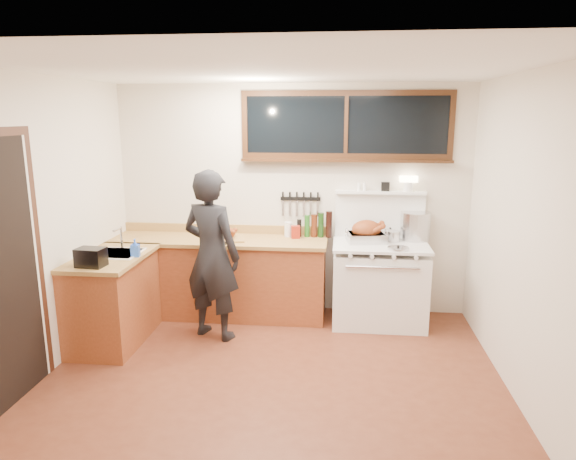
# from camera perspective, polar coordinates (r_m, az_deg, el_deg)

# --- Properties ---
(ground_plane) EXTENTS (4.00, 3.50, 0.02)m
(ground_plane) POSITION_cam_1_polar(r_m,az_deg,el_deg) (4.67, -1.76, -16.35)
(ground_plane) COLOR #552616
(room_shell) EXTENTS (4.10, 3.60, 2.65)m
(room_shell) POSITION_cam_1_polar(r_m,az_deg,el_deg) (4.13, -1.92, 4.21)
(room_shell) COLOR beige
(room_shell) RESTS_ON ground
(counter_back) EXTENTS (2.44, 0.64, 1.00)m
(counter_back) POSITION_cam_1_polar(r_m,az_deg,el_deg) (5.95, -7.60, -5.10)
(counter_back) COLOR brown
(counter_back) RESTS_ON ground
(counter_left) EXTENTS (0.64, 1.09, 0.90)m
(counter_left) POSITION_cam_1_polar(r_m,az_deg,el_deg) (5.50, -18.87, -7.21)
(counter_left) COLOR brown
(counter_left) RESTS_ON ground
(sink_unit) EXTENTS (0.50, 0.45, 0.37)m
(sink_unit) POSITION_cam_1_polar(r_m,az_deg,el_deg) (5.44, -18.64, -3.04)
(sink_unit) COLOR white
(sink_unit) RESTS_ON counter_left
(vintage_stove) EXTENTS (1.02, 0.74, 1.60)m
(vintage_stove) POSITION_cam_1_polar(r_m,az_deg,el_deg) (5.76, 10.09, -5.62)
(vintage_stove) COLOR white
(vintage_stove) RESTS_ON ground
(back_window) EXTENTS (2.32, 0.13, 0.77)m
(back_window) POSITION_cam_1_polar(r_m,az_deg,el_deg) (5.77, 6.45, 10.67)
(back_window) COLOR black
(back_window) RESTS_ON room_shell
(left_doorway) EXTENTS (0.02, 1.04, 2.17)m
(left_doorway) POSITION_cam_1_polar(r_m,az_deg,el_deg) (4.49, -29.09, -4.10)
(left_doorway) COLOR black
(left_doorway) RESTS_ON ground
(knife_strip) EXTENTS (0.46, 0.03, 0.28)m
(knife_strip) POSITION_cam_1_polar(r_m,az_deg,el_deg) (5.87, 1.38, 3.39)
(knife_strip) COLOR black
(knife_strip) RESTS_ON room_shell
(man) EXTENTS (0.74, 0.62, 1.74)m
(man) POSITION_cam_1_polar(r_m,az_deg,el_deg) (5.25, -8.48, -2.78)
(man) COLOR black
(man) RESTS_ON ground
(soap_bottle) EXTENTS (0.09, 0.09, 0.18)m
(soap_bottle) POSITION_cam_1_polar(r_m,az_deg,el_deg) (5.23, -16.62, -1.90)
(soap_bottle) COLOR blue
(soap_bottle) RESTS_ON counter_left
(toaster) EXTENTS (0.26, 0.19, 0.17)m
(toaster) POSITION_cam_1_polar(r_m,az_deg,el_deg) (5.02, -21.06, -2.85)
(toaster) COLOR black
(toaster) RESTS_ON counter_left
(cutting_board) EXTENTS (0.50, 0.41, 0.15)m
(cutting_board) POSITION_cam_1_polar(r_m,az_deg,el_deg) (5.74, -7.05, -0.55)
(cutting_board) COLOR #A47D41
(cutting_board) RESTS_ON counter_back
(roast_turkey) EXTENTS (0.46, 0.37, 0.24)m
(roast_turkey) POSITION_cam_1_polar(r_m,az_deg,el_deg) (5.66, 8.74, -0.31)
(roast_turkey) COLOR silver
(roast_turkey) RESTS_ON vintage_stove
(stockpot) EXTENTS (0.34, 0.34, 0.31)m
(stockpot) POSITION_cam_1_polar(r_m,az_deg,el_deg) (5.86, 13.96, 0.46)
(stockpot) COLOR silver
(stockpot) RESTS_ON vintage_stove
(saucepan) EXTENTS (0.17, 0.28, 0.12)m
(saucepan) POSITION_cam_1_polar(r_m,az_deg,el_deg) (5.74, 11.58, -0.66)
(saucepan) COLOR silver
(saucepan) RESTS_ON vintage_stove
(pot_lid) EXTENTS (0.29, 0.29, 0.04)m
(pot_lid) POSITION_cam_1_polar(r_m,az_deg,el_deg) (5.42, 12.14, -1.99)
(pot_lid) COLOR silver
(pot_lid) RESTS_ON vintage_stove
(coffee_tin) EXTENTS (0.11, 0.09, 0.14)m
(coffee_tin) POSITION_cam_1_polar(r_m,az_deg,el_deg) (5.76, 0.84, -0.23)
(coffee_tin) COLOR maroon
(coffee_tin) RESTS_ON counter_back
(pitcher) EXTENTS (0.10, 0.10, 0.17)m
(pitcher) POSITION_cam_1_polar(r_m,az_deg,el_deg) (5.84, 0.03, 0.08)
(pitcher) COLOR white
(pitcher) RESTS_ON counter_back
(bottle_cluster) EXTENTS (0.40, 0.07, 0.30)m
(bottle_cluster) POSITION_cam_1_polar(r_m,az_deg,el_deg) (5.81, 3.26, 0.50)
(bottle_cluster) COLOR black
(bottle_cluster) RESTS_ON counter_back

